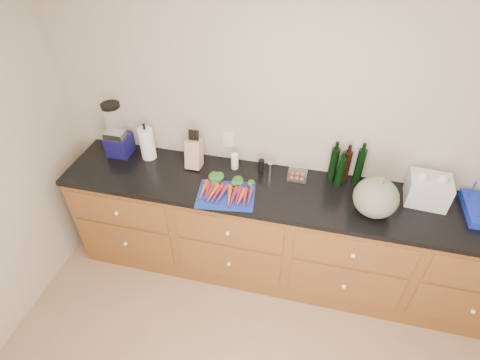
% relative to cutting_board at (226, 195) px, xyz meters
% --- Properties ---
extents(wall_back, '(4.10, 0.05, 2.60)m').
position_rel_cutting_board_xyz_m(wall_back, '(0.50, 0.48, 0.35)').
color(wall_back, '#BEB29E').
rests_on(wall_back, ground).
extents(cabinets, '(3.60, 0.64, 0.90)m').
position_rel_cutting_board_xyz_m(cabinets, '(0.50, 0.16, -0.49)').
color(cabinets, brown).
rests_on(cabinets, ground).
extents(countertop, '(3.64, 0.62, 0.04)m').
position_rel_cutting_board_xyz_m(countertop, '(0.50, 0.16, -0.03)').
color(countertop, black).
rests_on(countertop, cabinets).
extents(cutting_board, '(0.45, 0.37, 0.01)m').
position_rel_cutting_board_xyz_m(cutting_board, '(0.00, 0.00, 0.00)').
color(cutting_board, '#142997').
rests_on(cutting_board, countertop).
extents(carrots, '(0.38, 0.28, 0.05)m').
position_rel_cutting_board_xyz_m(carrots, '(0.00, 0.04, 0.03)').
color(carrots, '#DB5019').
rests_on(carrots, cutting_board).
extents(squash, '(0.30, 0.30, 0.27)m').
position_rel_cutting_board_xyz_m(squash, '(1.03, 0.07, 0.13)').
color(squash, '#556252').
rests_on(squash, countertop).
extents(blender_appliance, '(0.18, 0.18, 0.46)m').
position_rel_cutting_board_xyz_m(blender_appliance, '(-1.00, 0.32, 0.20)').
color(blender_appliance, '#13104C').
rests_on(blender_appliance, countertop).
extents(paper_towel, '(0.12, 0.12, 0.27)m').
position_rel_cutting_board_xyz_m(paper_towel, '(-0.75, 0.32, 0.13)').
color(paper_towel, white).
rests_on(paper_towel, countertop).
extents(knife_block, '(0.12, 0.12, 0.23)m').
position_rel_cutting_board_xyz_m(knife_block, '(-0.34, 0.30, 0.11)').
color(knife_block, tan).
rests_on(knife_block, countertop).
extents(grinder_salt, '(0.06, 0.06, 0.13)m').
position_rel_cutting_board_xyz_m(grinder_salt, '(-0.02, 0.34, 0.06)').
color(grinder_salt, white).
rests_on(grinder_salt, countertop).
extents(grinder_pepper, '(0.05, 0.05, 0.11)m').
position_rel_cutting_board_xyz_m(grinder_pepper, '(0.19, 0.34, 0.05)').
color(grinder_pepper, black).
rests_on(grinder_pepper, countertop).
extents(canister_chrome, '(0.04, 0.04, 0.10)m').
position_rel_cutting_board_xyz_m(canister_chrome, '(0.27, 0.34, 0.04)').
color(canister_chrome, white).
rests_on(canister_chrome, countertop).
extents(tomato_box, '(0.15, 0.12, 0.07)m').
position_rel_cutting_board_xyz_m(tomato_box, '(0.48, 0.33, 0.03)').
color(tomato_box, white).
rests_on(tomato_box, countertop).
extents(bottles, '(0.25, 0.13, 0.30)m').
position_rel_cutting_board_xyz_m(bottles, '(0.82, 0.37, 0.13)').
color(bottles, black).
rests_on(bottles, countertop).
extents(grocery_bag, '(0.29, 0.24, 0.20)m').
position_rel_cutting_board_xyz_m(grocery_bag, '(1.40, 0.28, 0.10)').
color(grocery_bag, silver).
rests_on(grocery_bag, countertop).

